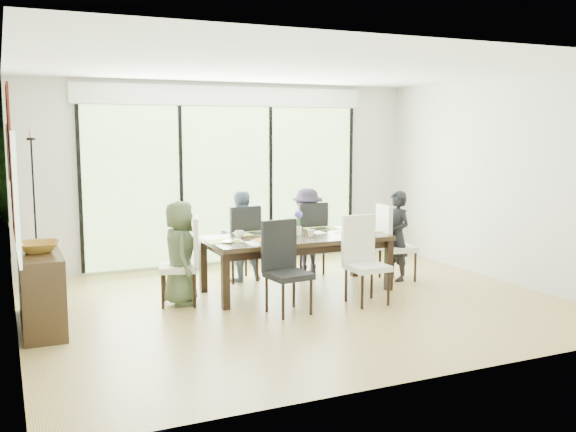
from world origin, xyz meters
name	(u,v)px	position (x,y,z in m)	size (l,w,h in m)	color
floor	(297,304)	(0.00, 0.00, -0.01)	(6.00, 5.00, 0.01)	olive
ceiling	(297,67)	(0.00, 0.00, 2.71)	(6.00, 5.00, 0.01)	white
wall_back	(226,174)	(0.00, 2.51, 1.35)	(6.00, 0.02, 2.70)	beige
wall_front	(432,214)	(0.00, -2.51, 1.35)	(6.00, 0.02, 2.70)	beige
wall_left	(9,200)	(-3.01, 0.00, 1.35)	(0.02, 5.00, 2.70)	beige
wall_right	(502,180)	(3.01, 0.00, 1.35)	(0.02, 5.00, 2.70)	beige
glass_doors	(227,185)	(0.00, 2.47, 1.20)	(4.20, 0.02, 2.30)	#598C3F
blinds_header	(226,96)	(0.00, 2.46, 2.50)	(4.40, 0.06, 0.28)	white
mullion_a	(80,190)	(-2.10, 2.46, 1.20)	(0.05, 0.04, 2.30)	black
mullion_b	(181,186)	(-0.70, 2.46, 1.20)	(0.05, 0.04, 2.30)	black
mullion_c	(271,183)	(0.70, 2.46, 1.20)	(0.05, 0.04, 2.30)	black
mullion_d	(350,180)	(2.10, 2.46, 1.20)	(0.05, 0.04, 2.30)	black
side_window	(16,196)	(-2.97, -1.20, 1.50)	(0.02, 0.90, 1.00)	#8CAD7F
deck	(210,256)	(0.00, 3.40, -0.05)	(6.00, 1.80, 0.10)	brown
rail_top	(195,214)	(0.00, 4.20, 0.55)	(6.00, 0.08, 0.06)	brown
foliage_left	(79,163)	(-1.80, 5.20, 1.44)	(3.20, 3.20, 3.20)	#14380F
foliage_mid	(191,141)	(0.40, 5.80, 1.80)	(4.00, 4.00, 4.00)	#14380F
foliage_right	(291,168)	(2.20, 5.00, 1.26)	(2.80, 2.80, 2.80)	#14380F
foliage_far	(134,149)	(-0.60, 6.50, 1.62)	(3.60, 3.60, 3.60)	#14380F
table_top	(297,238)	(0.25, 0.54, 0.67)	(2.24, 1.03, 0.06)	black
table_apron	(297,245)	(0.25, 0.54, 0.59)	(2.06, 0.84, 0.09)	black
table_leg_fl	(225,281)	(-0.83, 0.11, 0.32)	(0.08, 0.08, 0.64)	black
table_leg_fr	(389,265)	(1.33, 0.11, 0.32)	(0.08, 0.08, 0.64)	black
table_leg_bl	(203,267)	(-0.83, 0.97, 0.32)	(0.08, 0.08, 0.64)	black
table_leg_br	(354,253)	(1.33, 0.97, 0.32)	(0.08, 0.08, 0.64)	black
chair_left_end	(179,261)	(-1.25, 0.54, 0.51)	(0.43, 0.43, 1.03)	silver
chair_right_end	(398,242)	(1.75, 0.54, 0.51)	(0.43, 0.43, 1.03)	silver
chair_far_left	(239,242)	(-0.20, 1.39, 0.51)	(0.43, 0.43, 1.03)	black
chair_far_right	(307,237)	(0.80, 1.39, 0.51)	(0.43, 0.43, 1.03)	black
chair_near_left	(289,268)	(-0.25, -0.33, 0.51)	(0.43, 0.43, 1.03)	black
chair_near_right	(367,260)	(0.75, -0.33, 0.51)	(0.43, 0.43, 1.03)	silver
person_left_end	(180,253)	(-1.23, 0.54, 0.60)	(0.56, 0.35, 1.21)	#435337
person_right_end	(397,236)	(1.73, 0.54, 0.60)	(0.56, 0.35, 1.21)	black
person_far_left	(240,236)	(-0.20, 1.37, 0.60)	(0.56, 0.35, 1.21)	slate
person_far_right	(307,231)	(0.80, 1.37, 0.60)	(0.56, 0.35, 1.21)	#272131
placemat_left	(224,241)	(-0.70, 0.54, 0.70)	(0.41, 0.30, 0.01)	#ACC144
placemat_right	(363,231)	(1.20, 0.54, 0.70)	(0.41, 0.30, 0.01)	#91C446
placemat_far_l	(251,233)	(-0.20, 0.94, 0.70)	(0.41, 0.30, 0.01)	olive
placemat_far_r	(321,228)	(0.80, 0.94, 0.70)	(0.41, 0.30, 0.01)	#98B03F
placemat_paper	(265,243)	(-0.30, 0.24, 0.70)	(0.41, 0.30, 0.01)	white
tablet_far_l	(260,233)	(-0.10, 0.89, 0.71)	(0.24, 0.17, 0.01)	black
tablet_far_r	(320,229)	(0.75, 0.89, 0.71)	(0.22, 0.16, 0.01)	black
papers	(348,233)	(0.95, 0.49, 0.70)	(0.28, 0.21, 0.00)	white
platter_base	(265,241)	(-0.30, 0.24, 0.72)	(0.24, 0.24, 0.02)	white
platter_snacks	(265,240)	(-0.30, 0.24, 0.73)	(0.19, 0.19, 0.01)	orange
vase	(299,231)	(0.30, 0.59, 0.76)	(0.07, 0.07, 0.11)	silver
hyacinth_stems	(299,222)	(0.30, 0.59, 0.87)	(0.04, 0.04, 0.15)	#337226
hyacinth_blooms	(299,214)	(0.30, 0.59, 0.96)	(0.10, 0.10, 0.10)	#544BBB
laptop	(235,241)	(-0.60, 0.44, 0.71)	(0.31, 0.20, 0.02)	silver
cup_a	(239,234)	(-0.45, 0.69, 0.75)	(0.12, 0.12, 0.09)	white
cup_b	(311,233)	(0.40, 0.44, 0.74)	(0.09, 0.09, 0.09)	white
cup_c	(349,227)	(1.05, 0.64, 0.75)	(0.12, 0.12, 0.09)	white
book	(313,233)	(0.50, 0.59, 0.71)	(0.15, 0.21, 0.02)	white
sideboard	(40,288)	(-2.76, 0.31, 0.40)	(0.40, 1.41, 0.79)	black
bowl	(39,247)	(-2.76, 0.21, 0.84)	(0.42, 0.42, 0.10)	brown
candlestick_base	(36,243)	(-2.76, 0.66, 0.81)	(0.09, 0.09, 0.04)	black
candlestick_shaft	(34,191)	(-2.76, 0.66, 1.37)	(0.02, 0.02, 1.10)	black
candlestick_pan	(31,139)	(-2.76, 0.66, 1.91)	(0.09, 0.09, 0.03)	black
candle	(31,134)	(-2.76, 0.66, 1.97)	(0.03, 0.03, 0.09)	silver
tapestry	(11,161)	(-2.97, 0.40, 1.70)	(0.02, 1.00, 1.50)	maroon
art_frame	(8,152)	(-2.97, 1.70, 1.75)	(0.03, 0.55, 0.65)	black
art_canvas	(10,152)	(-2.95, 1.70, 1.75)	(0.01, 0.45, 0.55)	#174B49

